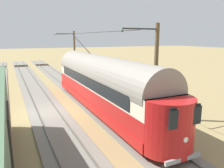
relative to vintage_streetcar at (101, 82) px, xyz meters
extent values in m
plane|color=#937F51|center=(4.04, -1.02, -2.27)|extent=(220.00, 220.00, 0.00)
cube|color=slate|center=(0.00, -1.02, -2.22)|extent=(2.80, 80.00, 0.10)
cube|color=#59544C|center=(0.72, -1.02, -2.13)|extent=(0.07, 80.00, 0.08)
cube|color=#59544C|center=(-0.72, -1.02, -2.13)|extent=(0.07, 80.00, 0.08)
cube|color=#382819|center=(0.00, -33.02, -2.16)|extent=(2.50, 0.24, 0.08)
cube|color=#382819|center=(0.00, -32.37, -2.16)|extent=(2.50, 0.24, 0.08)
cube|color=#382819|center=(0.00, -31.72, -2.16)|extent=(2.50, 0.24, 0.08)
cube|color=#382819|center=(0.00, -31.07, -2.16)|extent=(2.50, 0.24, 0.08)
cube|color=#382819|center=(0.00, -30.42, -2.16)|extent=(2.50, 0.24, 0.08)
cube|color=slate|center=(4.04, -1.02, -2.22)|extent=(2.80, 80.00, 0.10)
cube|color=#59544C|center=(4.76, -1.02, -2.13)|extent=(0.07, 80.00, 0.08)
cube|color=#59544C|center=(3.33, -1.02, -2.13)|extent=(0.07, 80.00, 0.08)
cube|color=#382819|center=(4.04, -33.02, -2.16)|extent=(2.50, 0.24, 0.08)
cube|color=#382819|center=(4.04, -32.37, -2.16)|extent=(2.50, 0.24, 0.08)
cube|color=#382819|center=(4.04, -31.72, -2.16)|extent=(2.50, 0.24, 0.08)
cube|color=#382819|center=(4.04, -31.07, -2.16)|extent=(2.50, 0.24, 0.08)
cube|color=#382819|center=(4.04, -30.42, -2.16)|extent=(2.50, 0.24, 0.08)
cube|color=red|center=(0.00, -0.01, -1.56)|extent=(2.65, 15.97, 0.55)
cube|color=red|center=(0.00, -0.01, -0.81)|extent=(2.55, 15.97, 0.95)
cube|color=beige|center=(0.00, -0.01, 0.19)|extent=(2.55, 15.97, 1.05)
cylinder|color=gray|center=(0.00, -0.01, 0.71)|extent=(2.65, 15.65, 2.65)
cylinder|color=red|center=(0.00, 7.93, -0.56)|extent=(2.55, 2.55, 2.55)
cylinder|color=red|center=(0.00, -7.94, -0.56)|extent=(2.55, 2.55, 2.55)
cube|color=black|center=(0.00, 9.06, 0.45)|extent=(1.63, 0.08, 0.36)
cube|color=black|center=(0.00, 9.10, 0.14)|extent=(1.73, 0.06, 0.80)
cube|color=black|center=(1.29, -0.01, 0.19)|extent=(0.04, 13.41, 0.80)
cube|color=black|center=(-1.30, -0.01, 0.19)|extent=(0.04, 13.41, 0.80)
cylinder|color=silver|center=(0.00, 9.19, -0.81)|extent=(0.24, 0.06, 0.24)
cube|color=gray|center=(0.00, 9.12, -1.74)|extent=(1.94, 0.12, 0.20)
cylinder|color=black|center=(0.00, -4.98, 2.85)|extent=(0.07, 5.18, 1.70)
cylinder|color=black|center=(0.72, 5.10, -1.71)|extent=(0.10, 0.76, 0.76)
cylinder|color=black|center=(-0.72, 5.10, -1.71)|extent=(0.10, 0.76, 0.76)
cylinder|color=black|center=(0.72, -5.12, -1.71)|extent=(0.10, 0.76, 0.76)
cylinder|color=black|center=(-0.72, -5.12, -1.71)|extent=(0.10, 0.76, 0.76)
cube|color=black|center=(6.61, 7.89, -0.19)|extent=(0.06, 2.20, 2.56)
cylinder|color=brown|center=(-2.62, -16.42, 1.03)|extent=(0.28, 0.28, 6.59)
cylinder|color=#2D2D2D|center=(-1.31, -16.42, 3.93)|extent=(2.62, 0.10, 0.10)
sphere|color=#334733|center=(0.00, -16.42, 3.78)|extent=(0.16, 0.16, 0.16)
cylinder|color=brown|center=(-2.62, 3.43, 1.03)|extent=(0.28, 0.28, 6.59)
cylinder|color=#2D2D2D|center=(-1.31, 3.43, 3.93)|extent=(2.62, 0.10, 0.10)
sphere|color=#334733|center=(0.00, 3.43, 3.78)|extent=(0.16, 0.16, 0.16)
cylinder|color=black|center=(0.00, -6.50, 3.78)|extent=(0.03, 23.86, 0.03)
cylinder|color=black|center=(-1.31, -16.42, 3.93)|extent=(2.62, 0.02, 0.02)
cylinder|color=black|center=(-1.63, -9.51, -1.72)|extent=(0.08, 0.08, 1.10)
cylinder|color=red|center=(-1.63, -9.51, -1.05)|extent=(0.30, 0.30, 0.03)
cylinder|color=#262626|center=(-1.45, -9.51, -1.92)|extent=(0.33, 0.04, 0.54)
camera|label=1|loc=(6.47, 15.62, 3.38)|focal=35.47mm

